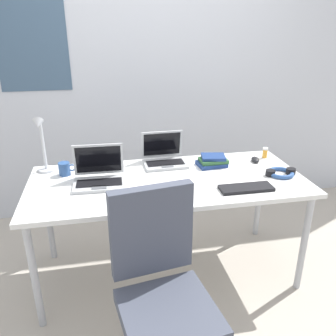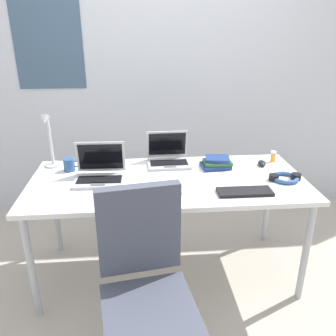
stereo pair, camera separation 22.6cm
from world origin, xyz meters
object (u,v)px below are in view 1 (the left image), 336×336
object	(u,v)px
desk_lamp	(42,145)
book_stack	(213,161)
laptop_center	(99,176)
headphones	(281,173)
laptop_back_left	(164,158)
external_keyboard	(246,188)
cell_phone	(178,189)
office_chair	(163,306)
computer_mouse	(255,160)
pill_bottle	(265,153)
coffee_mug	(65,169)

from	to	relation	value
desk_lamp	book_stack	xyz separation A→B (m)	(1.16, -0.10, -0.16)
laptop_center	headphones	world-z (taller)	laptop_center
laptop_back_left	external_keyboard	xyz separation A→B (m)	(0.42, -0.52, -0.04)
headphones	book_stack	world-z (taller)	book_stack
cell_phone	book_stack	distance (m)	0.47
office_chair	laptop_back_left	bearing A→B (deg)	79.02
laptop_back_left	headphones	bearing A→B (deg)	-25.85
desk_lamp	laptop_center	bearing A→B (deg)	-34.74
laptop_center	computer_mouse	xyz separation A→B (m)	(1.14, 0.16, -0.03)
cell_phone	office_chair	xyz separation A→B (m)	(-0.20, -0.58, -0.35)
desk_lamp	laptop_center	xyz separation A→B (m)	(0.36, -0.25, -0.15)
headphones	book_stack	xyz separation A→B (m)	(-0.40, 0.25, 0.02)
cell_phone	headphones	distance (m)	0.74
pill_bottle	coffee_mug	size ratio (longest dim) A/B	0.70
headphones	office_chair	xyz separation A→B (m)	(-0.93, -0.66, -0.36)
desk_lamp	coffee_mug	size ratio (longest dim) A/B	3.54
external_keyboard	pill_bottle	bearing A→B (deg)	54.50
coffee_mug	office_chair	size ratio (longest dim) A/B	0.12
cell_phone	book_stack	bearing A→B (deg)	45.24
external_keyboard	laptop_back_left	bearing A→B (deg)	128.85
headphones	external_keyboard	bearing A→B (deg)	-152.12
pill_bottle	coffee_mug	bearing A→B (deg)	-178.19
desk_lamp	coffee_mug	distance (m)	0.21
desk_lamp	laptop_back_left	bearing A→B (deg)	0.19
laptop_back_left	pill_bottle	distance (m)	0.78
pill_bottle	coffee_mug	distance (m)	1.47
desk_lamp	cell_phone	size ratio (longest dim) A/B	2.94
cell_phone	laptop_center	bearing A→B (deg)	157.45
laptop_back_left	coffee_mug	size ratio (longest dim) A/B	2.73
computer_mouse	office_chair	distance (m)	1.32
computer_mouse	cell_phone	size ratio (longest dim) A/B	0.71
external_keyboard	office_chair	size ratio (longest dim) A/B	0.34
computer_mouse	coffee_mug	distance (m)	1.36
computer_mouse	book_stack	world-z (taller)	book_stack
laptop_back_left	book_stack	xyz separation A→B (m)	(0.33, -0.10, -0.01)
laptop_back_left	coffee_mug	bearing A→B (deg)	-174.08
desk_lamp	book_stack	distance (m)	1.18
cell_phone	pill_bottle	distance (m)	0.88
laptop_back_left	cell_phone	world-z (taller)	laptop_back_left
headphones	coffee_mug	size ratio (longest dim) A/B	1.89
external_keyboard	coffee_mug	size ratio (longest dim) A/B	2.92
cell_phone	computer_mouse	bearing A→B (deg)	27.26
computer_mouse	headphones	size ratio (longest dim) A/B	0.45
desk_lamp	pill_bottle	distance (m)	1.61
laptop_back_left	external_keyboard	size ratio (longest dim) A/B	0.93
laptop_center	headphones	bearing A→B (deg)	-4.94
desk_lamp	coffee_mug	world-z (taller)	desk_lamp
desk_lamp	headphones	size ratio (longest dim) A/B	1.87
book_stack	computer_mouse	bearing A→B (deg)	1.82
pill_bottle	headphones	bearing A→B (deg)	-97.37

